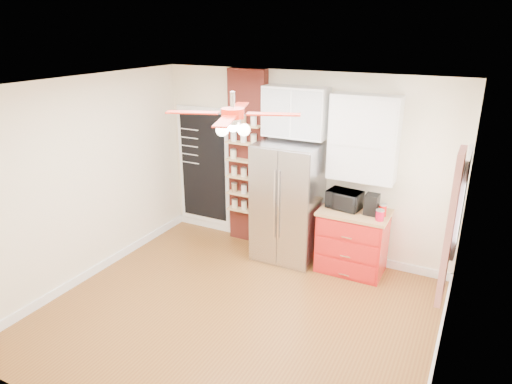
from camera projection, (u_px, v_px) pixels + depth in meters
The scene contains 21 objects.
floor at pixel (236, 314), 5.50m from camera, with size 4.50×4.50×0.00m, color brown.
ceiling at pixel (232, 86), 4.57m from camera, with size 4.50×4.50×0.00m, color white.
wall_back at pixel (302, 165), 6.71m from camera, with size 4.50×0.02×2.70m, color #F5E5C5.
wall_front at pixel (101, 303), 3.36m from camera, with size 4.50×0.02×2.70m, color #F5E5C5.
wall_left at pixel (86, 181), 6.00m from camera, with size 0.02×4.00×2.70m, color #F5E5C5.
wall_right at pixel (453, 254), 4.07m from camera, with size 0.02×4.00×2.70m, color #F5E5C5.
chalkboard at pixel (204, 166), 7.49m from camera, with size 0.95×0.05×1.95m.
brick_pillar at pixel (248, 159), 7.01m from camera, with size 0.60×0.16×2.70m, color maroon.
fridge at pixel (288, 202), 6.58m from camera, with size 0.90×0.70×1.75m, color silver.
upper_glass_cabinet at pixel (296, 112), 6.31m from camera, with size 0.90×0.35×0.70m, color white.
red_cabinet at pixel (352, 241), 6.36m from camera, with size 0.94×0.64×0.90m.
upper_shelf_unit at pixel (364, 138), 6.01m from camera, with size 0.90×0.30×1.15m, color white.
window at pixel (462, 201), 4.77m from camera, with size 0.04×0.75×1.05m, color white.
curtain at pixel (450, 228), 4.36m from camera, with size 0.06×0.40×1.55m, color #B22017.
ceiling_fan at pixel (233, 114), 4.67m from camera, with size 1.40×1.40×0.44m.
toaster_oven at pixel (344, 200), 6.26m from camera, with size 0.45×0.31×0.25m, color black.
coffee_maker at pixel (372, 204), 6.06m from camera, with size 0.17×0.19×0.28m, color black.
canister_left at pixel (380, 216), 5.89m from camera, with size 0.11×0.11×0.13m, color #BC0A28.
canister_right at pixel (382, 210), 6.03m from camera, with size 0.11×0.11×0.15m, color #AA0B09.
pantry_jar_oats at pixel (233, 154), 6.93m from camera, with size 0.09×0.09×0.13m, color beige.
pantry_jar_beans at pixel (252, 157), 6.79m from camera, with size 0.09×0.09×0.13m, color #9C724F.
Camera 1 is at (2.34, -4.04, 3.27)m, focal length 32.00 mm.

